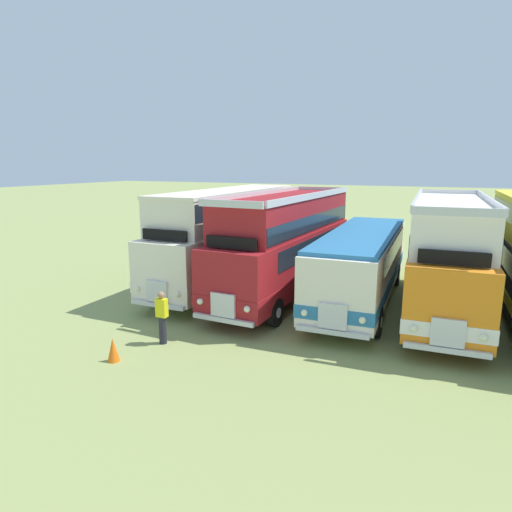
% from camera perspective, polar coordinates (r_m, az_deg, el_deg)
% --- Properties ---
extents(ground_plane, '(200.00, 200.00, 0.00)m').
position_cam_1_polar(ground_plane, '(18.92, 22.74, -6.69)').
color(ground_plane, '#8C9956').
extents(bus_first_in_row, '(2.69, 11.31, 4.49)m').
position_cam_1_polar(bus_first_in_row, '(21.19, -3.55, 3.02)').
color(bus_first_in_row, silver).
rests_on(bus_first_in_row, ground).
extents(bus_second_in_row, '(2.93, 10.74, 4.52)m').
position_cam_1_polar(bus_second_in_row, '(19.25, 3.92, 1.77)').
color(bus_second_in_row, maroon).
rests_on(bus_second_in_row, ground).
extents(bus_third_in_row, '(2.91, 10.59, 2.99)m').
position_cam_1_polar(bus_third_in_row, '(18.78, 13.37, -0.66)').
color(bus_third_in_row, silver).
rests_on(bus_third_in_row, ground).
extents(bus_fourth_in_row, '(3.02, 10.34, 4.52)m').
position_cam_1_polar(bus_fourth_in_row, '(18.28, 23.30, 0.28)').
color(bus_fourth_in_row, orange).
rests_on(bus_fourth_in_row, ground).
extents(cone_near_end, '(0.36, 0.36, 0.71)m').
position_cam_1_polar(cone_near_end, '(13.94, -17.83, -11.35)').
color(cone_near_end, orange).
rests_on(cone_near_end, ground).
extents(marshal_person, '(0.36, 0.24, 1.73)m').
position_cam_1_polar(marshal_person, '(14.64, -11.93, -7.67)').
color(marshal_person, '#23232D').
rests_on(marshal_person, ground).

